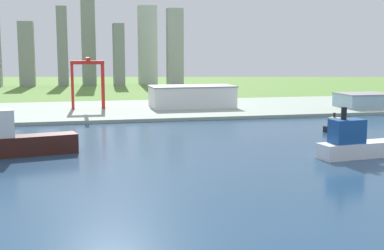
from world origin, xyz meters
The scene contains 10 objects.
ground_plane centered at (0.00, 300.00, 0.00)m, with size 2400.00×2400.00×0.00m, color #5D8B3A.
water_bay centered at (0.00, 240.00, 0.07)m, with size 840.00×360.00×0.15m, color navy.
industrial_pier centered at (0.00, 490.00, 1.25)m, with size 840.00×140.00×2.50m, color #97A898.
tugboat_small centered at (120.75, 346.40, 3.42)m, with size 15.27×21.84×11.79m.
cargo_ship centered at (-62.49, 318.09, 8.06)m, with size 56.57×22.52×29.15m.
ferry_boat centered at (92.17, 279.40, 6.60)m, with size 42.23×15.42×23.41m.
port_crane_red centered at (-20.35, 493.57, 32.39)m, with size 26.46×44.87×41.15m.
warehouse_main centered at (64.12, 488.53, 11.40)m, with size 69.25×35.33×17.75m.
warehouse_annex centered at (202.07, 454.43, 8.32)m, with size 40.36×32.72×11.60m.
distant_skyline centered at (-33.07, 826.84, 59.48)m, with size 302.34×71.88×146.47m.
Camera 1 is at (-34.03, 68.71, 48.16)m, focal length 48.76 mm.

